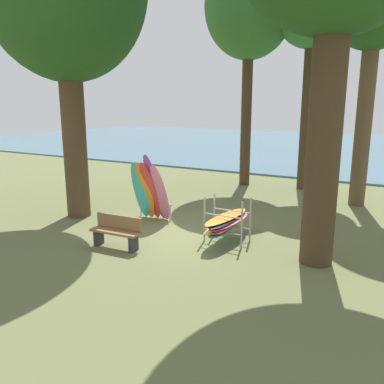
{
  "coord_description": "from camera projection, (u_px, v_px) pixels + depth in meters",
  "views": [
    {
      "loc": [
        5.61,
        -9.12,
        3.65
      ],
      "look_at": [
        -0.1,
        0.78,
        1.1
      ],
      "focal_mm": 36.08,
      "sensor_mm": 36.0,
      "label": 1
    }
  ],
  "objects": [
    {
      "name": "tree_far_left_back",
      "position": [
        312.0,
        6.0,
        15.76
      ],
      "size": [
        3.1,
        3.1,
        9.55
      ],
      "color": "#42301E",
      "rests_on": "ground"
    },
    {
      "name": "tree_far_right_back",
      "position": [
        249.0,
        8.0,
        16.68
      ],
      "size": [
        3.91,
        3.91,
        10.14
      ],
      "color": "#42301E",
      "rests_on": "ground"
    },
    {
      "name": "lake_water",
      "position": [
        344.0,
        146.0,
        35.25
      ],
      "size": [
        80.0,
        36.0,
        0.1
      ],
      "primitive_type": "cube",
      "color": "#477084",
      "rests_on": "ground"
    },
    {
      "name": "ground_plane",
      "position": [
        182.0,
        234.0,
        11.24
      ],
      "size": [
        80.0,
        80.0,
        0.0
      ],
      "primitive_type": "plane",
      "color": "#60663D"
    },
    {
      "name": "board_storage_rack",
      "position": [
        227.0,
        222.0,
        10.55
      ],
      "size": [
        1.15,
        2.13,
        1.25
      ],
      "color": "#9EA0A5",
      "rests_on": "ground"
    },
    {
      "name": "leaning_board_pile",
      "position": [
        150.0,
        191.0,
        12.36
      ],
      "size": [
        1.37,
        0.93,
        2.23
      ],
      "color": "#38B2AD",
      "rests_on": "ground"
    },
    {
      "name": "park_bench",
      "position": [
        117.0,
        231.0,
        10.11
      ],
      "size": [
        1.42,
        0.5,
        0.85
      ],
      "color": "#2D2D33",
      "rests_on": "ground"
    }
  ]
}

